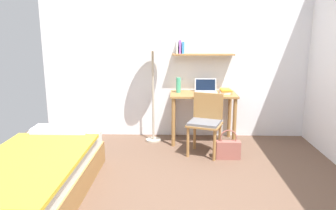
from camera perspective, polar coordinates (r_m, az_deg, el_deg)
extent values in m
plane|color=brown|center=(3.51, 2.44, -15.59)|extent=(5.28, 5.28, 0.00)
cube|color=white|center=(5.12, 2.27, 8.69)|extent=(4.40, 0.05, 2.60)
cube|color=#9E703D|center=(5.00, 6.29, 8.95)|extent=(0.95, 0.22, 0.02)
cube|color=silver|center=(5.01, 1.64, 10.41)|extent=(0.02, 0.14, 0.22)
cube|color=purple|center=(5.01, 2.16, 10.32)|extent=(0.03, 0.13, 0.21)
cube|color=#3384C6|center=(5.02, 2.71, 10.16)|extent=(0.04, 0.13, 0.18)
cube|color=#9E703D|center=(3.59, -22.56, -13.43)|extent=(0.95, 2.06, 0.28)
cube|color=silver|center=(3.50, -22.87, -10.19)|extent=(0.91, 2.00, 0.16)
cube|color=gold|center=(3.36, -23.88, -9.41)|extent=(0.97, 1.69, 0.04)
cube|color=white|center=(4.16, -18.52, -4.33)|extent=(0.67, 0.28, 0.10)
cube|color=#9E703D|center=(4.89, 6.29, 1.91)|extent=(1.00, 0.56, 0.03)
cylinder|color=#9E703D|center=(4.74, 0.97, -3.12)|extent=(0.06, 0.06, 0.73)
cylinder|color=#9E703D|center=(4.81, 11.75, -3.14)|extent=(0.06, 0.06, 0.73)
cylinder|color=#9E703D|center=(5.18, 1.03, -1.72)|extent=(0.06, 0.06, 0.73)
cylinder|color=#9E703D|center=(5.25, 10.89, -1.76)|extent=(0.06, 0.06, 0.73)
cube|color=#9E703D|center=(4.42, 6.52, -3.51)|extent=(0.54, 0.52, 0.03)
cube|color=slate|center=(4.41, 6.53, -3.13)|extent=(0.50, 0.48, 0.04)
cube|color=#9E703D|center=(4.53, 7.17, -0.13)|extent=(0.40, 0.17, 0.36)
cylinder|color=#9E703D|center=(4.39, 3.56, -6.61)|extent=(0.04, 0.04, 0.42)
cylinder|color=#9E703D|center=(4.30, 8.28, -7.15)|extent=(0.04, 0.04, 0.42)
cylinder|color=#9E703D|center=(4.68, 4.77, -5.38)|extent=(0.04, 0.04, 0.42)
cylinder|color=#9E703D|center=(4.60, 9.20, -5.85)|extent=(0.04, 0.04, 0.42)
cylinder|color=#B2A893|center=(5.08, -2.60, -6.22)|extent=(0.24, 0.24, 0.02)
cylinder|color=#B2A893|center=(4.90, -2.68, 1.63)|extent=(0.03, 0.03, 1.39)
cone|color=silver|center=(4.80, -2.79, 11.09)|extent=(0.44, 0.44, 0.22)
cube|color=#B7BABF|center=(4.95, 6.75, 2.27)|extent=(0.34, 0.21, 0.01)
cube|color=#B7BABF|center=(5.01, 6.70, 3.61)|extent=(0.33, 0.05, 0.20)
cube|color=black|center=(5.01, 6.70, 3.59)|extent=(0.30, 0.04, 0.17)
cylinder|color=#42A87F|center=(4.90, 1.87, 3.57)|extent=(0.07, 0.07, 0.23)
cube|color=silver|center=(4.92, 10.08, 2.22)|extent=(0.17, 0.19, 0.03)
cube|color=orange|center=(4.92, 10.29, 2.54)|extent=(0.17, 0.21, 0.02)
cube|color=gold|center=(4.90, 10.18, 2.77)|extent=(0.14, 0.19, 0.02)
cube|color=#99564C|center=(4.43, 10.65, -7.85)|extent=(0.32, 0.12, 0.24)
torus|color=#99564C|center=(4.37, 10.74, -5.74)|extent=(0.22, 0.02, 0.22)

